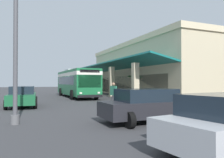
% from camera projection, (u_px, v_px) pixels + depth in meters
% --- Properties ---
extents(ground, '(120.00, 120.00, 0.00)m').
position_uv_depth(ground, '(137.00, 96.00, 27.20)').
color(ground, '#38383A').
extents(curb_strip, '(28.05, 0.50, 0.12)m').
position_uv_depth(curb_strip, '(103.00, 95.00, 28.29)').
color(curb_strip, '#9E998E').
rests_on(curb_strip, ground).
extents(plaza_building, '(23.67, 16.92, 7.11)m').
position_uv_depth(plaza_building, '(164.00, 70.00, 32.03)').
color(plaza_building, '#C6B793').
rests_on(plaza_building, ground).
extents(transit_bus, '(11.23, 2.90, 3.34)m').
position_uv_depth(transit_bus, '(76.00, 81.00, 25.58)').
color(transit_bus, '#196638').
rests_on(transit_bus, ground).
extents(parked_sedan_green, '(4.50, 2.19, 1.47)m').
position_uv_depth(parked_sedan_green, '(22.00, 96.00, 15.57)').
color(parked_sedan_green, '#195933').
rests_on(parked_sedan_green, ground).
extents(parked_sedan_charcoal, '(2.50, 4.43, 1.47)m').
position_uv_depth(parked_sedan_charcoal, '(149.00, 105.00, 9.62)').
color(parked_sedan_charcoal, '#232328').
rests_on(parked_sedan_charcoal, ground).
extents(pedestrian, '(0.70, 0.36, 1.75)m').
position_uv_depth(pedestrian, '(113.00, 93.00, 14.88)').
color(pedestrian, '#38383D').
rests_on(pedestrian, ground).
extents(potted_palm, '(1.96, 1.79, 2.52)m').
position_uv_depth(potted_palm, '(134.00, 92.00, 23.84)').
color(potted_palm, brown).
rests_on(potted_palm, ground).
extents(lot_light_pole, '(0.60, 0.60, 7.64)m').
position_uv_depth(lot_light_pole, '(16.00, 27.00, 9.09)').
color(lot_light_pole, '#59595B').
rests_on(lot_light_pole, ground).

